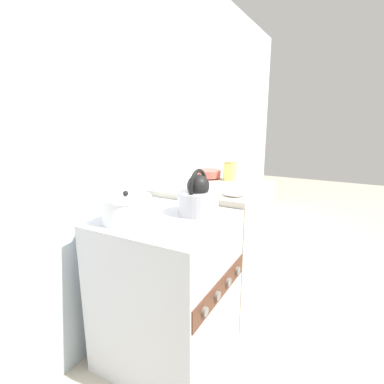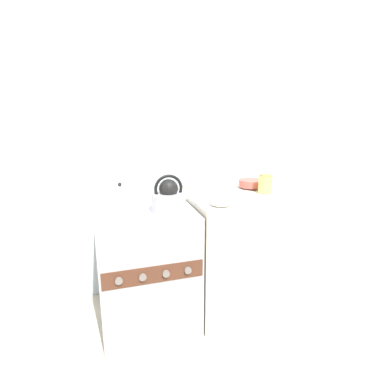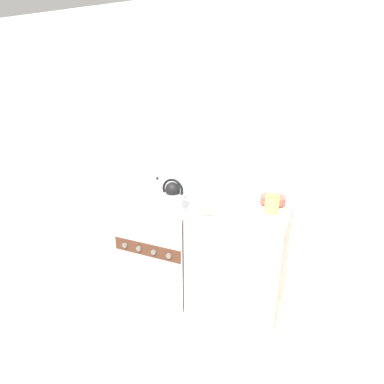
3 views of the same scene
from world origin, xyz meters
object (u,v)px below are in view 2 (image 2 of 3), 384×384
stove (147,265)px  enamel_bowl (251,183)px  small_ceramic_bowl (221,201)px  kettle (169,198)px  cooking_pot (120,196)px  storage_jar (265,184)px

stove → enamel_bowl: size_ratio=4.20×
enamel_bowl → small_ceramic_bowl: size_ratio=1.52×
kettle → cooking_pot: bearing=138.8°
storage_jar → kettle: bearing=-171.3°
stove → small_ceramic_bowl: small_ceramic_bowl is taller
small_ceramic_bowl → stove: bearing=157.0°
stove → cooking_pot: (-0.14, 0.14, 0.49)m
stove → small_ceramic_bowl: 0.71m
stove → storage_jar: size_ratio=5.81×
stove → small_ceramic_bowl: bearing=-23.0°
kettle → small_ceramic_bowl: kettle is taller
cooking_pot → kettle: bearing=-41.2°
enamel_bowl → kettle: bearing=-158.4°
stove → enamel_bowl: (0.90, 0.18, 0.50)m
small_ceramic_bowl → enamel_bowl: bearing=41.9°
stove → small_ceramic_bowl: (0.47, -0.20, 0.49)m
storage_jar → small_ceramic_bowl: bearing=-155.4°
kettle → storage_jar: (0.77, 0.12, 0.02)m
kettle → storage_jar: kettle is taller
enamel_bowl → storage_jar: size_ratio=1.38×
kettle → cooking_pot: kettle is taller
kettle → cooking_pot: 0.39m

